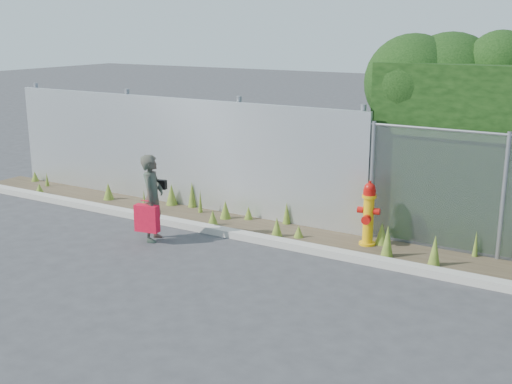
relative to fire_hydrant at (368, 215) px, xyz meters
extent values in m
plane|color=#363538|center=(-1.18, -2.57, -0.54)|extent=(80.00, 80.00, 0.00)
cube|color=#A9A498|center=(-1.18, -0.77, -0.48)|extent=(16.00, 0.22, 0.12)
cube|color=#433626|center=(-1.18, -0.17, -0.54)|extent=(16.00, 1.20, 0.01)
cone|color=#526F21|center=(-3.91, 0.36, -0.28)|extent=(0.18, 0.18, 0.53)
cone|color=#526F21|center=(0.20, 0.15, -0.35)|extent=(0.22, 0.22, 0.39)
cone|color=#526F21|center=(-3.53, 0.13, -0.31)|extent=(0.09, 0.09, 0.47)
cone|color=#526F21|center=(-4.48, -0.44, -0.31)|extent=(0.09, 0.09, 0.47)
cone|color=#526F21|center=(-1.72, 0.35, -0.33)|extent=(0.15, 0.15, 0.42)
cone|color=#526F21|center=(-1.65, 0.45, -0.28)|extent=(0.12, 0.12, 0.52)
cone|color=#526F21|center=(1.69, 0.35, -0.33)|extent=(0.09, 0.09, 0.43)
cone|color=#526F21|center=(-2.85, -0.44, -0.39)|extent=(0.20, 0.20, 0.30)
cone|color=#526F21|center=(-8.43, 0.25, -0.42)|extent=(0.18, 0.18, 0.24)
cone|color=#526F21|center=(-2.48, 0.23, -0.42)|extent=(0.17, 0.17, 0.26)
cone|color=#526F21|center=(-7.39, -0.52, -0.42)|extent=(0.21, 0.21, 0.24)
cone|color=#526F21|center=(-1.52, -0.40, -0.37)|extent=(0.20, 0.20, 0.35)
cone|color=#526F21|center=(-1.17, -0.25, -0.43)|extent=(0.18, 0.18, 0.22)
cone|color=#526F21|center=(-5.78, -0.08, -0.36)|extent=(0.23, 0.23, 0.37)
cone|color=#526F21|center=(-2.89, 0.04, -0.37)|extent=(0.22, 0.22, 0.36)
cone|color=#526F21|center=(-7.81, 0.06, -0.38)|extent=(0.10, 0.10, 0.32)
cone|color=#526F21|center=(1.24, -0.38, -0.30)|extent=(0.19, 0.19, 0.50)
cone|color=#526F21|center=(-4.37, 0.28, -0.32)|extent=(0.24, 0.24, 0.45)
cone|color=#526F21|center=(0.48, -0.37, -0.28)|extent=(0.20, 0.20, 0.53)
cube|color=silver|center=(-4.43, 0.43, 0.56)|extent=(8.50, 0.08, 2.20)
cylinder|color=gray|center=(-8.48, 0.55, 0.61)|extent=(0.10, 0.10, 2.30)
cylinder|color=gray|center=(-5.68, 0.55, 0.61)|extent=(0.10, 0.10, 2.30)
cylinder|color=gray|center=(-2.88, 0.55, 0.61)|extent=(0.10, 0.10, 2.30)
cylinder|color=gray|center=(-0.38, 0.55, 0.61)|extent=(0.10, 0.10, 2.30)
cylinder|color=gray|center=(-0.13, 0.43, 0.48)|extent=(0.07, 0.07, 2.05)
cylinder|color=gray|center=(2.02, 0.43, 0.48)|extent=(0.07, 0.07, 2.05)
sphere|color=black|center=(0.17, 1.43, 2.08)|extent=(1.70, 1.70, 1.70)
sphere|color=black|center=(0.74, 1.71, 2.05)|extent=(1.81, 1.81, 1.81)
sphere|color=black|center=(1.58, 1.59, 2.43)|extent=(1.13, 1.13, 1.13)
cylinder|color=#E7AA0C|center=(0.00, 0.01, -0.51)|extent=(0.28, 0.28, 0.06)
cylinder|color=#E7AA0C|center=(0.00, 0.01, -0.12)|extent=(0.18, 0.18, 0.84)
cylinder|color=#E7AA0C|center=(0.00, 0.01, 0.32)|extent=(0.24, 0.24, 0.05)
cylinder|color=#B20F0A|center=(0.00, 0.01, 0.39)|extent=(0.21, 0.21, 0.10)
sphere|color=#B20F0A|center=(0.00, 0.01, 0.45)|extent=(0.19, 0.19, 0.19)
cylinder|color=#B20F0A|center=(0.00, 0.01, 0.55)|extent=(0.05, 0.05, 0.05)
cylinder|color=#B20F0A|center=(-0.14, 0.01, 0.07)|extent=(0.10, 0.11, 0.11)
cylinder|color=#B20F0A|center=(0.14, 0.01, 0.07)|extent=(0.10, 0.11, 0.11)
cylinder|color=#B20F0A|center=(0.00, -0.13, -0.05)|extent=(0.15, 0.12, 0.15)
imported|color=#0F5F47|center=(-3.28, -1.60, 0.21)|extent=(0.53, 0.64, 1.50)
cube|color=red|center=(-3.26, -1.79, -0.10)|extent=(0.42, 0.15, 0.46)
cylinder|color=red|center=(-3.26, -1.79, 0.20)|extent=(0.20, 0.02, 0.02)
cube|color=black|center=(-3.30, -1.34, 0.39)|extent=(0.21, 0.09, 0.16)
camera|label=1|loc=(3.64, -9.74, 3.06)|focal=45.00mm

